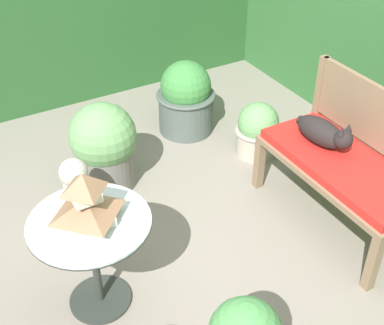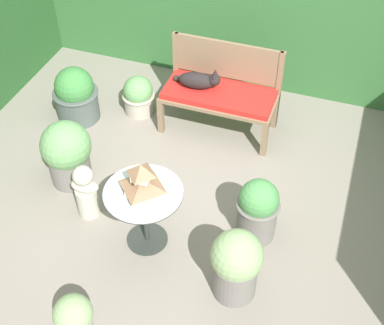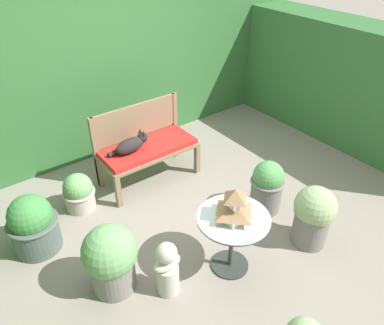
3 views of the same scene
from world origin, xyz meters
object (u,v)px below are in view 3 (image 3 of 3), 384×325
pagoda_birdhouse (235,206)px  garden_bust (167,269)px  potted_plant_table_far (267,186)px  potted_plant_path_edge (313,215)px  cat (131,145)px  patio_table (233,228)px  potted_plant_table_near (33,225)px  potted_plant_bench_left (79,192)px  garden_bench (148,150)px  potted_plant_hedge_corner (111,259)px

pagoda_birdhouse → garden_bust: size_ratio=0.54×
garden_bust → potted_plant_table_far: size_ratio=0.92×
potted_plant_path_edge → garden_bust: bearing=166.4°
potted_plant_path_edge → cat: bearing=116.5°
potted_plant_path_edge → potted_plant_table_far: bearing=88.6°
patio_table → potted_plant_table_near: bearing=135.8°
potted_plant_path_edge → potted_plant_bench_left: (-1.68, 1.94, -0.14)m
patio_table → potted_plant_path_edge: (0.88, -0.24, -0.13)m
garden_bench → potted_plant_table_near: bearing=-168.2°
garden_bench → potted_plant_table_near: size_ratio=1.88×
potted_plant_path_edge → potted_plant_table_far: potted_plant_path_edge is taller
cat → potted_plant_bench_left: (-0.72, 0.01, -0.38)m
garden_bench → potted_plant_table_near: potted_plant_table_near is taller
potted_plant_table_far → potted_plant_bench_left: bearing=142.5°
potted_plant_table_far → potted_plant_table_near: bearing=157.1°
cat → potted_plant_table_near: bearing=-173.3°
patio_table → pagoda_birdhouse: bearing=90.0°
cat → potted_plant_bench_left: bearing=172.5°
pagoda_birdhouse → potted_plant_path_edge: pagoda_birdhouse is taller
potted_plant_path_edge → potted_plant_bench_left: bearing=130.9°
potted_plant_bench_left → potted_plant_table_far: size_ratio=0.72×
cat → patio_table: 1.69m
garden_bust → potted_plant_path_edge: size_ratio=0.86×
garden_bench → patio_table: 1.70m
potted_plant_table_near → cat: bearing=13.6°
potted_plant_table_near → potted_plant_path_edge: bearing=-35.3°
garden_bench → cat: size_ratio=2.31×
garden_bust → potted_plant_path_edge: 1.56m
garden_bench → cat: 0.28m
potted_plant_table_far → potted_plant_path_edge: bearing=-91.4°
garden_bust → potted_plant_table_far: 1.55m
garden_bust → potted_plant_bench_left: (-0.17, 1.57, -0.07)m
pagoda_birdhouse → potted_plant_hedge_corner: 1.18m
patio_table → potted_plant_path_edge: potted_plant_path_edge is taller
patio_table → potted_plant_bench_left: size_ratio=1.47×
potted_plant_hedge_corner → potted_plant_table_far: potted_plant_hedge_corner is taller
pagoda_birdhouse → potted_plant_path_edge: 0.99m
garden_bench → garden_bust: (-0.78, -1.57, -0.15)m
cat → pagoda_birdhouse: (0.09, -1.69, 0.16)m
potted_plant_path_edge → patio_table: bearing=164.4°
potted_plant_hedge_corner → potted_plant_table_far: 1.90m
pagoda_birdhouse → potted_plant_hedge_corner: (-1.01, 0.47, -0.40)m
garden_bust → potted_plant_table_near: (-0.77, 1.24, 0.02)m
cat → potted_plant_path_edge: (0.96, -1.93, -0.24)m
potted_plant_table_far → patio_table: bearing=-156.0°
cat → patio_table: size_ratio=0.78×
garden_bust → garden_bench: bearing=60.5°
garden_bust → potted_plant_path_edge: bearing=-16.8°
cat → pagoda_birdhouse: bearing=-94.0°
potted_plant_bench_left → potted_plant_table_near: (-0.60, -0.33, 0.09)m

